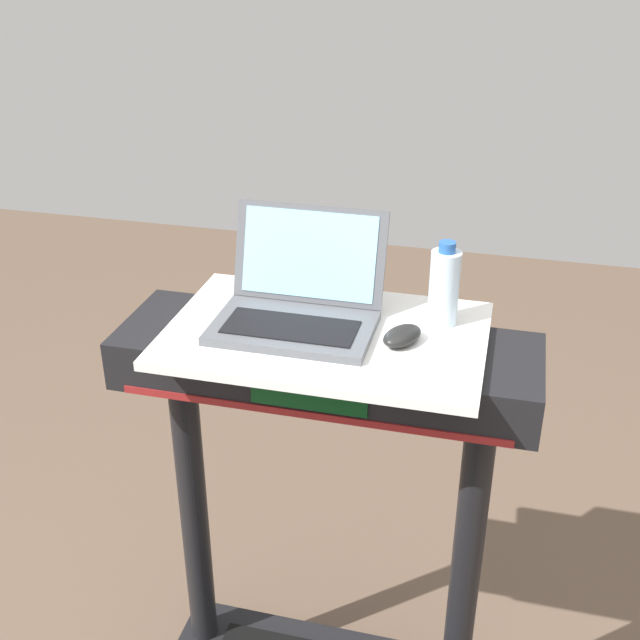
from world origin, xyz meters
The scene contains 4 objects.
desk_board centered at (0.00, 0.70, 1.12)m, with size 0.67×0.44×0.02m, color white.
laptop centered at (-0.07, 0.72, 1.18)m, with size 0.33×0.28×0.22m.
computer_mouse centered at (0.16, 0.69, 1.15)m, with size 0.06×0.10×0.03m, color black.
water_bottle centered at (0.23, 0.80, 1.22)m, with size 0.06×0.06×0.18m.
Camera 1 is at (0.35, -0.73, 1.92)m, focal length 44.73 mm.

